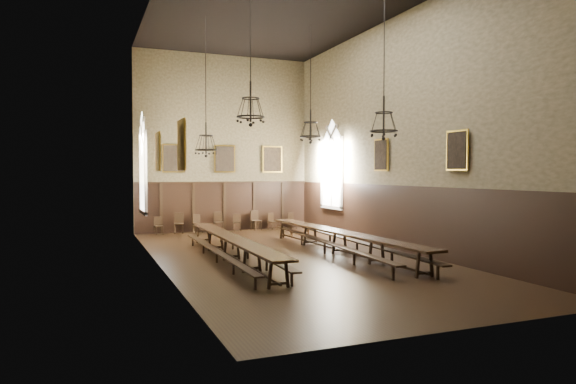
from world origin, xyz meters
TOP-DOWN VIEW (x-y plane):
  - floor at (0.00, 0.00)m, footprint 9.00×18.00m
  - wall_back at (0.00, 9.01)m, footprint 9.00×0.02m
  - wall_front at (0.00, -9.01)m, footprint 9.00×0.02m
  - wall_left at (-4.51, 0.00)m, footprint 0.02×18.00m
  - wall_right at (4.51, 0.00)m, footprint 0.02×18.00m
  - wainscot_panelling at (0.00, 0.00)m, footprint 9.00×18.00m
  - table_left at (-2.05, 0.19)m, footprint 0.78×10.29m
  - table_right at (2.06, 0.11)m, footprint 1.24×10.73m
  - bench_left_outer at (-2.66, -0.16)m, footprint 0.35×9.18m
  - bench_left_inner at (-1.46, 0.23)m, footprint 0.76×9.98m
  - bench_right_inner at (1.51, 0.24)m, footprint 0.89×10.69m
  - bench_right_outer at (2.62, -0.21)m, footprint 0.74×10.65m
  - chair_0 at (-3.39, 8.52)m, footprint 0.43×0.43m
  - chair_1 at (-2.41, 8.60)m, footprint 0.53×0.53m
  - chair_2 at (-1.48, 8.57)m, footprint 0.47×0.47m
  - chair_3 at (-0.41, 8.62)m, footprint 0.47×0.47m
  - chair_4 at (0.55, 8.52)m, footprint 0.46×0.46m
  - chair_5 at (1.57, 8.53)m, footprint 0.54×0.54m
  - chair_6 at (2.46, 8.50)m, footprint 0.49×0.49m
  - chair_7 at (3.58, 8.48)m, footprint 0.46×0.46m
  - chandelier_back_left at (-2.31, 2.88)m, footprint 0.86×0.86m
  - chandelier_back_right at (1.88, 2.35)m, footprint 0.89×0.89m
  - chandelier_front_left at (-2.30, -2.80)m, footprint 0.81×0.81m
  - chandelier_front_right at (2.28, -2.49)m, footprint 0.91×0.91m
  - portrait_back_0 at (-2.60, 8.88)m, footprint 1.10×0.12m
  - portrait_back_1 at (0.00, 8.88)m, footprint 1.10×0.12m
  - portrait_back_2 at (2.60, 8.88)m, footprint 1.10×0.12m
  - portrait_left_0 at (-4.38, 1.00)m, footprint 0.12×1.00m
  - portrait_left_1 at (-4.38, -3.50)m, footprint 0.12×1.00m
  - portrait_right_0 at (4.38, 1.00)m, footprint 0.12×1.00m
  - portrait_right_1 at (4.38, -3.50)m, footprint 0.12×1.00m
  - window_right at (4.43, 5.50)m, footprint 0.20×2.20m
  - window_left at (-4.43, 5.50)m, footprint 0.20×2.20m

SIDE VIEW (x-z plane):
  - floor at x=0.00m, z-range -0.02..0.00m
  - chair_0 at x=-3.39m, z-range -0.17..0.69m
  - chair_7 at x=3.58m, z-range -0.17..0.69m
  - bench_left_outer at x=-2.66m, z-range 0.06..0.47m
  - chair_4 at x=0.55m, z-range -0.17..0.70m
  - chair_6 at x=2.46m, z-range -0.17..0.70m
  - chair_2 at x=-1.48m, z-range -0.18..0.73m
  - bench_left_inner at x=-1.46m, z-range 0.06..0.51m
  - chair_3 at x=-0.41m, z-range -0.20..0.80m
  - bench_right_outer at x=2.62m, z-range 0.07..0.54m
  - chair_1 at x=-2.41m, z-range -0.20..0.81m
  - bench_right_inner at x=1.51m, z-range 0.07..0.55m
  - chair_5 at x=1.57m, z-range -0.20..0.82m
  - table_left at x=-2.05m, z-range 0.00..0.80m
  - table_right at x=2.06m, z-range 0.00..0.84m
  - wainscot_panelling at x=0.00m, z-range 0.00..2.50m
  - window_right at x=4.43m, z-range 1.10..5.70m
  - window_left at x=-4.43m, z-range 1.10..5.70m
  - portrait_back_0 at x=-2.60m, z-range 3.00..4.40m
  - portrait_back_1 at x=0.00m, z-range 3.00..4.40m
  - portrait_back_2 at x=2.60m, z-range 3.00..4.40m
  - portrait_left_0 at x=-4.38m, z-range 3.05..4.35m
  - portrait_left_1 at x=-4.38m, z-range 3.05..4.35m
  - portrait_right_0 at x=4.38m, z-range 3.05..4.35m
  - portrait_right_1 at x=4.38m, z-range 3.05..4.35m
  - chandelier_back_left at x=-2.31m, z-range 1.58..6.86m
  - wall_back at x=0.00m, z-range 0.00..9.00m
  - wall_front at x=0.00m, z-range 0.00..9.00m
  - wall_left at x=-4.51m, z-range 0.00..9.00m
  - wall_right at x=4.51m, z-range 0.00..9.00m
  - chandelier_front_right at x=2.28m, z-range 2.21..7.05m
  - chandelier_back_right at x=1.88m, z-range 2.41..7.11m
  - chandelier_front_left at x=-2.30m, z-range 2.60..7.17m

